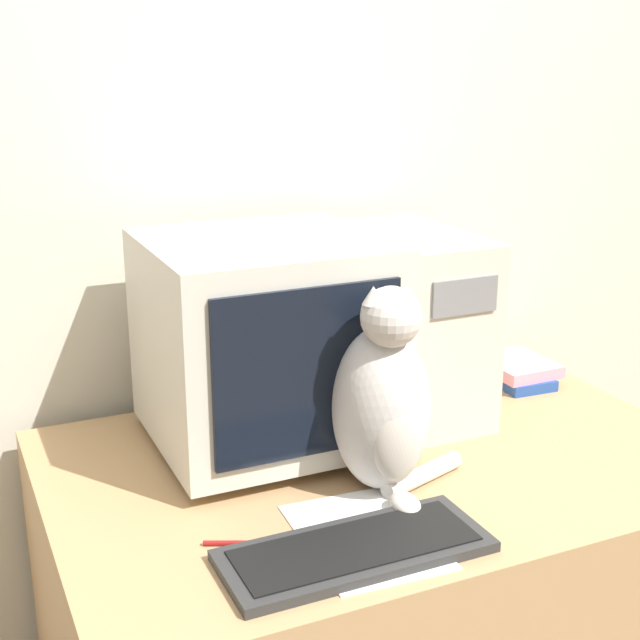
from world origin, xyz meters
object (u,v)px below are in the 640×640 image
Objects in this scene: computer_tower at (412,323)px; pen at (246,543)px; book_stack at (515,370)px; cat at (384,403)px; crt_monitor at (265,341)px; keyboard at (355,550)px.

pen is (-0.54, -0.40, -0.20)m from computer_tower.
computer_tower is 0.37m from book_stack.
computer_tower is at bearing 36.43° from pen.
computer_tower is at bearing 57.03° from cat.
computer_tower is 1.91× the size of book_stack.
crt_monitor is at bearing -173.72° from computer_tower.
pen is at bearing -152.88° from book_stack.
computer_tower is (0.37, 0.04, -0.02)m from crt_monitor.
keyboard is 3.29× the size of pen.
crt_monitor is at bearing -173.05° from book_stack.
computer_tower is 0.67m from keyboard.
computer_tower is 1.02× the size of cat.
cat is at bearing -65.35° from crt_monitor.
book_stack is at bearing 6.95° from crt_monitor.
crt_monitor reaches higher than keyboard.
crt_monitor is at bearing 119.04° from cat.
crt_monitor reaches higher than computer_tower.
computer_tower is 0.40m from cat.
keyboard is at bearing -142.62° from book_stack.
keyboard is 0.18m from pen.
cat reaches higher than book_stack.
crt_monitor is 0.31m from cat.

